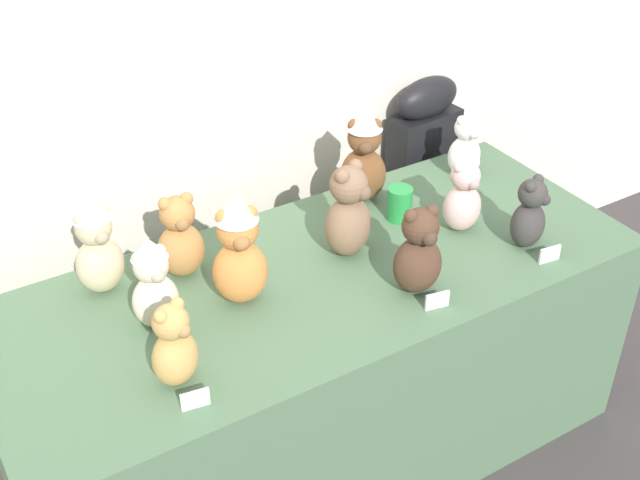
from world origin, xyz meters
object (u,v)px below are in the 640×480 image
Objects in this scene: display_table at (320,368)px; teddy_bear_charcoal at (529,215)px; teddy_bear_ginger at (239,251)px; teddy_bear_cream at (153,283)px; teddy_bear_snow at (465,147)px; teddy_bear_chestnut at (364,156)px; teddy_bear_blush at (463,198)px; teddy_bear_caramel at (180,239)px; party_cup_green at (400,204)px; teddy_bear_honey at (174,347)px; instrument_case at (419,195)px; teddy_bear_cocoa at (418,253)px; teddy_bear_mocha at (348,213)px; teddy_bear_sand at (97,246)px.

teddy_bear_charcoal is (0.61, -0.20, 0.48)m from display_table.
teddy_bear_ginger is 0.89m from teddy_bear_charcoal.
teddy_bear_snow is (1.21, 0.20, -0.03)m from teddy_bear_cream.
teddy_bear_chestnut is at bearing 39.73° from teddy_bear_ginger.
teddy_bear_blush is (0.50, -0.02, 0.48)m from display_table.
teddy_bear_charcoal is (0.95, -0.40, -0.01)m from teddy_bear_caramel.
teddy_bear_caramel is 2.41× the size of party_cup_green.
display_table is at bearing -4.73° from teddy_bear_honey.
teddy_bear_charcoal is 0.40m from party_cup_green.
teddy_bear_chestnut is at bearing 12.11° from teddy_bear_caramel.
instrument_case is at bearing 44.52° from party_cup_green.
teddy_bear_honey is (-0.53, -0.19, 0.48)m from display_table.
teddy_bear_chestnut reaches higher than teddy_bear_blush.
teddy_bear_honey is (-1.30, -0.71, 0.35)m from instrument_case.
teddy_bear_honey is at bearing -156.79° from teddy_bear_snow.
teddy_bear_snow is 2.08× the size of party_cup_green.
teddy_bear_cream is at bearing 175.73° from display_table.
teddy_bear_chestnut is at bearing 4.09° from teddy_bear_honey.
teddy_bear_cocoa reaches higher than teddy_bear_snow.
teddy_bear_caramel is at bearing -174.09° from teddy_bear_snow.
teddy_bear_mocha is 0.72m from teddy_bear_sand.
instrument_case is 4.26× the size of teddy_bear_charcoal.
teddy_bear_sand reaches higher than party_cup_green.
display_table is 7.01× the size of teddy_bear_cocoa.
teddy_bear_honey is 0.45m from teddy_bear_sand.
teddy_bear_cream is 1.16× the size of teddy_bear_honey.
teddy_bear_caramel is (-0.46, 0.16, -0.02)m from teddy_bear_mocha.
teddy_bear_cocoa reaches higher than teddy_bear_charcoal.
teddy_bear_sand is (-0.31, 0.24, -0.02)m from teddy_bear_ginger.
teddy_bear_caramel is 1.16× the size of teddy_bear_snow.
teddy_bear_chestnut reaches higher than display_table.
teddy_bear_charcoal is at bearing -31.12° from teddy_bear_chestnut.
teddy_bear_cocoa is at bearing -147.23° from teddy_bear_blush.
teddy_bear_ginger is 1.47× the size of teddy_bear_snow.
teddy_bear_charcoal is (0.42, 0.01, -0.02)m from teddy_bear_cocoa.
teddy_bear_charcoal is at bearing -52.97° from party_cup_green.
teddy_bear_cocoa is (-0.15, -0.49, -0.03)m from teddy_bear_chestnut.
teddy_bear_snow is at bearing -5.79° from teddy_bear_honey.
teddy_bear_mocha is 0.91× the size of teddy_bear_chestnut.
teddy_bear_snow is at bearing 47.54° from teddy_bear_cocoa.
teddy_bear_ginger reaches higher than teddy_bear_chestnut.
instrument_case is 1.40m from teddy_bear_cream.
teddy_bear_chestnut reaches higher than teddy_bear_caramel.
teddy_bear_cocoa is at bearing -11.44° from teddy_bear_ginger.
teddy_bear_caramel reaches higher than teddy_bear_snow.
party_cup_green is at bearing -8.39° from teddy_bear_mocha.
teddy_bear_honey is (-0.19, -0.40, -0.01)m from teddy_bear_caramel.
teddy_bear_blush reaches higher than party_cup_green.
teddy_bear_cream is 0.84× the size of teddy_bear_chestnut.
instrument_case is 1.00m from teddy_bear_cocoa.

